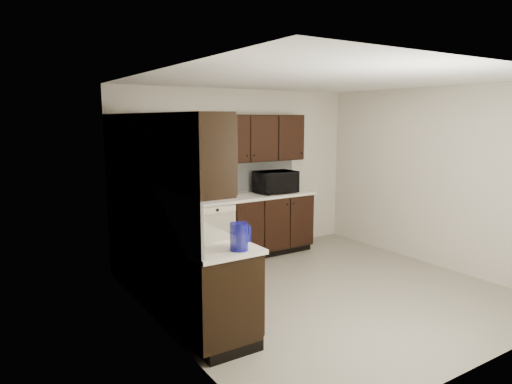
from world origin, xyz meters
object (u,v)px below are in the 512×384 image
Objects in this scene: sink at (196,241)px; storage_bin at (151,204)px; toaster_oven at (141,198)px; blue_pitcher at (239,237)px; microwave at (276,182)px.

storage_bin is at bearing 88.26° from sink.
sink reaches higher than toaster_oven.
blue_pitcher is at bearing -95.77° from toaster_oven.
microwave is 2.51× the size of blue_pitcher.
sink reaches higher than storage_bin.
microwave is at bearing 41.63° from blue_pitcher.
microwave is 3.11m from blue_pitcher.
toaster_oven is at bearing 177.37° from microwave.
sink is 0.72m from blue_pitcher.
sink reaches higher than blue_pitcher.
microwave is 2.11m from storage_bin.
storage_bin is at bearing -97.41° from toaster_oven.
sink is 3.41× the size of blue_pitcher.
toaster_oven is at bearing 83.63° from blue_pitcher.
sink is 1.75m from toaster_oven.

